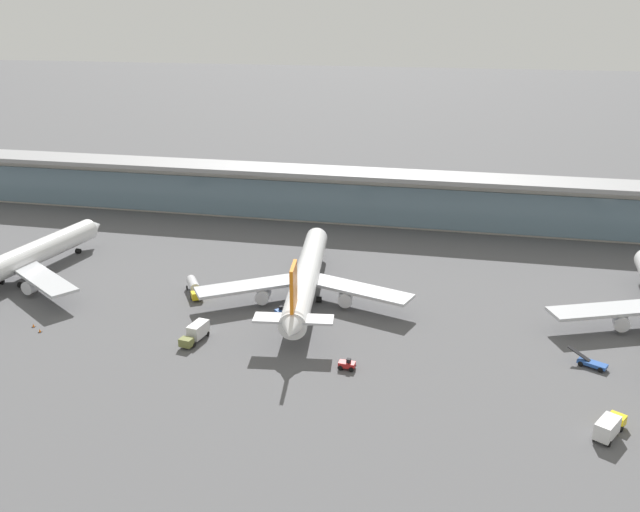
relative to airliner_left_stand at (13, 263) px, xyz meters
The scene contains 12 objects.
ground_plane 67.15m from the airliner_left_stand, ahead, with size 1200.00×1200.00×0.00m, color #515154.
airliner_left_stand is the anchor object (origin of this frame).
airliner_centre_stand 65.74m from the airliner_left_stand, ahead, with size 44.77×58.66×15.63m.
service_truck_near_nose_yellow 41.53m from the airliner_left_stand, ahead, with size 6.49×8.48×2.95m.
service_truck_under_wing_red 82.21m from the airliner_left_stand, 15.26° to the right, with size 2.99×1.94×2.05m.
service_truck_mid_apron_olive 52.94m from the airliner_left_stand, 18.93° to the right, with size 3.50×7.58×3.10m.
service_truck_by_tail_blue 62.94m from the airliner_left_stand, ahead, with size 3.26×3.19×2.05m.
service_truck_on_taxiway_yellow 123.76m from the airliner_left_stand, 15.23° to the right, with size 5.63×7.48×3.10m.
service_truck_at_far_stand_blue 120.72m from the airliner_left_stand, ahead, with size 6.68×4.29×2.70m.
terminal_building 91.13m from the airliner_left_stand, 42.72° to the left, with size 258.28×12.80×15.20m.
safety_cone_alpha 28.68m from the airliner_left_stand, 46.18° to the right, with size 0.62×0.62×0.70m.
safety_cone_bravo 25.73m from the airliner_left_stand, 47.64° to the right, with size 0.62×0.62×0.70m.
Camera 1 is at (29.52, -118.97, 58.16)m, focal length 37.85 mm.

